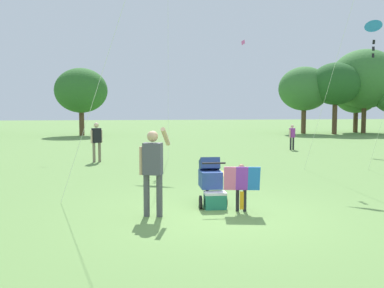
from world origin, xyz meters
name	(u,v)px	position (x,y,z in m)	size (l,w,h in m)	color
ground_plane	(217,215)	(0.00, 0.00, 0.00)	(120.00, 120.00, 0.00)	#668E47
treeline_distant	(248,85)	(6.85, 24.83, 3.69)	(37.86, 6.10, 6.52)	brown
child_with_butterfly_kite	(241,183)	(0.54, 0.23, 0.59)	(0.73, 0.40, 0.96)	#232328
person_adult_flyer	(153,165)	(-1.23, 0.07, 1.00)	(0.62, 0.50, 1.73)	#4C4C51
stroller	(210,177)	(0.03, 0.97, 0.61)	(0.56, 1.08, 1.03)	black
kite_green_novelty	(374,28)	(6.13, 5.51, 4.65)	(0.99, 3.45, 4.91)	blue
person_couple_left	(292,135)	(5.92, 12.41, 0.72)	(0.35, 0.27, 1.22)	#232328
person_kid_running	(97,139)	(-3.06, 8.73, 0.88)	(0.42, 0.34, 1.50)	#7F705B
picnic_blanket	(230,173)	(1.35, 5.26, 0.01)	(1.20, 1.15, 0.02)	gold
cooler_box	(215,200)	(0.06, 0.56, 0.18)	(0.45, 0.33, 0.35)	#288466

